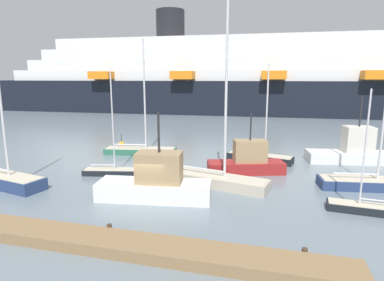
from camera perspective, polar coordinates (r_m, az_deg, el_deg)
name	(u,v)px	position (r m, az deg, el deg)	size (l,w,h in m)	color
ground_plane	(148,200)	(20.73, -7.82, -10.40)	(600.00, 600.00, 0.00)	slate
dock_pier	(99,241)	(15.89, -16.09, -16.71)	(22.28, 1.99, 0.63)	olive
sailboat_0	(365,207)	(21.12, 28.27, -10.27)	(4.17, 1.45, 6.96)	black
sailboat_1	(260,156)	(30.24, 11.87, -2.76)	(6.11, 2.84, 8.77)	black
sailboat_2	(5,178)	(26.45, -30.16, -5.80)	(6.83, 3.12, 10.57)	navy
sailboat_3	(217,177)	(22.98, 4.42, -6.39)	(7.55, 3.45, 14.29)	#BCB29E
sailboat_4	(369,181)	(25.52, 28.77, -6.25)	(6.75, 2.70, 12.11)	navy
sailboat_5	(141,149)	(32.76, -9.06, -1.45)	(7.26, 2.86, 11.13)	#2D6B51
sailboat_6	(111,170)	(26.39, -14.14, -5.06)	(4.39, 2.06, 8.25)	black
fishing_boat_0	(156,183)	(20.50, -6.39, -7.41)	(7.34, 3.12, 5.53)	white
fishing_boat_1	(247,161)	(26.26, 9.72, -3.61)	(6.35, 3.61, 4.79)	maroon
fishing_boat_2	(354,151)	(32.52, 26.68, -1.60)	(8.06, 3.51, 6.00)	white
channel_buoy_1	(122,144)	(36.34, -12.32, -0.64)	(0.65, 0.65, 1.51)	orange
channel_buoy_2	(371,152)	(36.25, 29.01, -1.86)	(0.61, 0.61, 1.25)	red
cruise_ship	(271,80)	(72.27, 13.80, 10.39)	(125.27, 23.39, 22.07)	black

